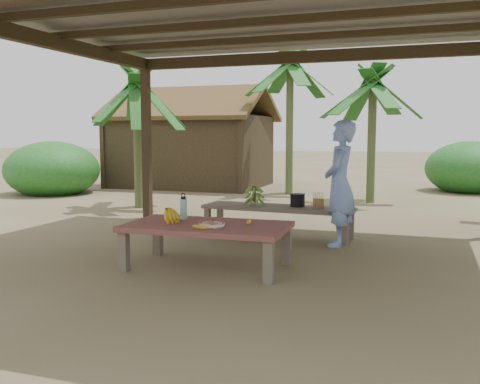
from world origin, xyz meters
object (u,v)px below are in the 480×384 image
(work_table, at_px, (207,230))
(ripe_banana_bunch, at_px, (167,214))
(plate, at_px, (212,225))
(water_flask, at_px, (183,208))
(bench, at_px, (278,210))
(cooking_pot, at_px, (298,200))
(woman, at_px, (340,183))

(work_table, distance_m, ripe_banana_bunch, 0.52)
(plate, distance_m, water_flask, 0.63)
(bench, xyz_separation_m, cooking_pot, (0.28, 0.07, 0.15))
(work_table, relative_size, woman, 1.09)
(water_flask, height_order, cooking_pot, water_flask)
(work_table, height_order, cooking_pot, cooking_pot)
(water_flask, bearing_deg, ripe_banana_bunch, -110.26)
(work_table, distance_m, woman, 2.12)
(bench, relative_size, water_flask, 7.19)
(plate, height_order, water_flask, water_flask)
(plate, relative_size, water_flask, 0.92)
(water_flask, relative_size, cooking_pot, 1.46)
(bench, relative_size, plate, 7.83)
(bench, relative_size, ripe_banana_bunch, 7.63)
(woman, bearing_deg, bench, -106.80)
(work_table, bearing_deg, water_flask, 148.00)
(work_table, height_order, bench, work_table)
(water_flask, bearing_deg, work_table, -30.12)
(bench, distance_m, ripe_banana_bunch, 2.20)
(work_table, height_order, woman, woman)
(work_table, distance_m, cooking_pot, 2.17)
(ripe_banana_bunch, height_order, cooking_pot, ripe_banana_bunch)
(plate, bearing_deg, cooking_pot, 78.92)
(plate, height_order, woman, woman)
(work_table, distance_m, water_flask, 0.50)
(plate, xyz_separation_m, woman, (1.10, 1.82, 0.33))
(ripe_banana_bunch, relative_size, water_flask, 0.94)
(work_table, height_order, water_flask, water_flask)
(cooking_pot, bearing_deg, plate, -101.08)
(work_table, bearing_deg, bench, 80.53)
(bench, relative_size, woman, 1.32)
(plate, height_order, cooking_pot, cooking_pot)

